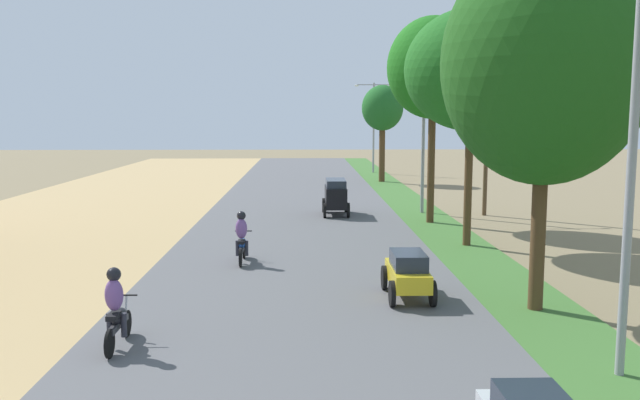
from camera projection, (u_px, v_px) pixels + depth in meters
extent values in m
cylinder|color=#4C351E|center=(539.00, 221.00, 15.65)|extent=(0.35, 0.35, 4.27)
ellipsoid|color=#1C5117|center=(545.00, 63.00, 15.19)|extent=(4.78, 4.78, 5.65)
cylinder|color=#4C351E|center=(468.00, 175.00, 23.47)|extent=(0.28, 0.28, 5.03)
ellipsoid|color=#1C5F1B|center=(471.00, 70.00, 23.00)|extent=(4.67, 4.67, 4.25)
cylinder|color=#4C351E|center=(431.00, 160.00, 28.52)|extent=(0.32, 0.32, 5.45)
ellipsoid|color=#1B6617|center=(433.00, 68.00, 28.02)|extent=(3.92, 3.92, 4.32)
cylinder|color=#4C351E|center=(382.00, 151.00, 46.47)|extent=(0.42, 0.42, 4.29)
ellipsoid|color=#1C5A21|center=(383.00, 108.00, 46.09)|extent=(2.89, 2.89, 3.17)
cylinder|color=gray|center=(633.00, 147.00, 11.37)|extent=(0.16, 0.16, 8.17)
cylinder|color=gray|center=(423.00, 137.00, 31.34)|extent=(0.16, 0.16, 7.23)
cylinder|color=gray|center=(410.00, 63.00, 30.89)|extent=(1.40, 0.08, 0.08)
ellipsoid|color=silver|center=(395.00, 64.00, 30.88)|extent=(0.36, 0.20, 0.14)
cylinder|color=gray|center=(440.00, 63.00, 30.92)|extent=(1.40, 0.08, 0.08)
ellipsoid|color=silver|center=(454.00, 64.00, 30.95)|extent=(0.36, 0.20, 0.14)
cylinder|color=gray|center=(374.00, 128.00, 53.74)|extent=(0.16, 0.16, 7.25)
cylinder|color=gray|center=(365.00, 85.00, 53.28)|extent=(1.40, 0.08, 0.08)
ellipsoid|color=silver|center=(357.00, 86.00, 53.27)|extent=(0.36, 0.20, 0.14)
cylinder|color=gray|center=(383.00, 85.00, 53.31)|extent=(1.40, 0.08, 0.08)
ellipsoid|color=silver|center=(391.00, 86.00, 53.34)|extent=(0.36, 0.20, 0.14)
cylinder|color=brown|center=(487.00, 109.00, 30.65)|extent=(0.20, 0.20, 9.99)
cube|color=#473323|center=(491.00, 9.00, 30.08)|extent=(1.80, 0.10, 0.10)
cube|color=gold|center=(407.00, 275.00, 16.77)|extent=(0.88, 2.25, 0.44)
cube|color=#232B38|center=(408.00, 260.00, 16.62)|extent=(0.81, 1.30, 0.40)
cylinder|color=black|center=(433.00, 294.00, 16.01)|extent=(0.11, 0.64, 0.64)
cylinder|color=black|center=(392.00, 294.00, 15.99)|extent=(0.11, 0.64, 0.64)
cylinder|color=black|center=(421.00, 277.00, 17.62)|extent=(0.11, 0.64, 0.64)
cylinder|color=black|center=(384.00, 278.00, 17.59)|extent=(0.11, 0.64, 0.64)
cube|color=black|center=(336.00, 197.00, 30.78)|extent=(0.95, 2.40, 0.95)
cube|color=#232B38|center=(336.00, 183.00, 30.60)|extent=(0.87, 2.00, 0.35)
cylinder|color=black|center=(348.00, 210.00, 30.00)|extent=(0.12, 0.68, 0.68)
cylinder|color=black|center=(325.00, 210.00, 29.98)|extent=(0.12, 0.68, 0.68)
cylinder|color=black|center=(346.00, 205.00, 31.72)|extent=(0.12, 0.68, 0.68)
cylinder|color=black|center=(324.00, 205.00, 31.69)|extent=(0.12, 0.68, 0.68)
cylinder|color=black|center=(127.00, 323.00, 13.83)|extent=(0.06, 0.56, 0.56)
cylinder|color=black|center=(109.00, 344.00, 12.60)|extent=(0.06, 0.56, 0.56)
cube|color=#333338|center=(118.00, 324.00, 13.20)|extent=(0.12, 1.12, 0.12)
ellipsoid|color=black|center=(119.00, 316.00, 13.26)|extent=(0.28, 0.64, 0.32)
cube|color=black|center=(114.00, 316.00, 12.88)|extent=(0.20, 0.44, 0.10)
cylinder|color=#A5A8AD|center=(126.00, 312.00, 13.74)|extent=(0.05, 0.26, 0.68)
cylinder|color=black|center=(124.00, 295.00, 13.63)|extent=(0.54, 0.04, 0.04)
ellipsoid|color=#724C8C|center=(114.00, 295.00, 12.91)|extent=(0.36, 0.28, 0.64)
sphere|color=black|center=(114.00, 274.00, 12.90)|extent=(0.28, 0.28, 0.28)
cylinder|color=#2D2D38|center=(110.00, 325.00, 13.09)|extent=(0.12, 0.12, 0.48)
cylinder|color=#2D2D38|center=(124.00, 325.00, 13.10)|extent=(0.12, 0.12, 0.48)
cylinder|color=black|center=(244.00, 250.00, 21.43)|extent=(0.06, 0.56, 0.56)
cylinder|color=black|center=(240.00, 258.00, 20.20)|extent=(0.06, 0.56, 0.56)
cube|color=#333338|center=(242.00, 248.00, 20.79)|extent=(0.12, 1.12, 0.12)
ellipsoid|color=#1E4CA5|center=(242.00, 243.00, 20.85)|extent=(0.28, 0.64, 0.32)
cube|color=black|center=(241.00, 242.00, 20.48)|extent=(0.20, 0.44, 0.10)
cylinder|color=#A5A8AD|center=(244.00, 242.00, 21.34)|extent=(0.05, 0.26, 0.68)
cylinder|color=black|center=(244.00, 231.00, 21.23)|extent=(0.54, 0.04, 0.04)
ellipsoid|color=#724C8C|center=(241.00, 229.00, 20.51)|extent=(0.36, 0.28, 0.64)
sphere|color=black|center=(241.00, 216.00, 20.50)|extent=(0.28, 0.28, 0.28)
cylinder|color=#2D2D38|center=(237.00, 248.00, 20.69)|extent=(0.12, 0.12, 0.48)
cylinder|color=#2D2D38|center=(246.00, 248.00, 20.69)|extent=(0.12, 0.12, 0.48)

